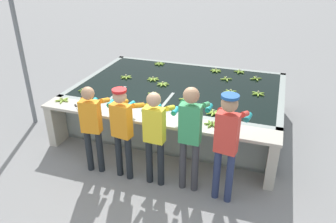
{
  "coord_description": "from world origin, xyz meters",
  "views": [
    {
      "loc": [
        1.84,
        -4.41,
        3.46
      ],
      "look_at": [
        0.0,
        1.03,
        0.61
      ],
      "focal_mm": 35.0,
      "sensor_mm": 36.0,
      "label": 1
    }
  ],
  "objects": [
    {
      "name": "banana_bunch_floating_8",
      "position": [
        -0.34,
        1.12,
        0.89
      ],
      "size": [
        0.28,
        0.26,
        0.08
      ],
      "color": "#8CB738",
      "rests_on": "wash_tank"
    },
    {
      "name": "banana_bunch_floating_3",
      "position": [
        -1.27,
        1.85,
        0.89
      ],
      "size": [
        0.28,
        0.26,
        0.08
      ],
      "color": "#8CB738",
      "rests_on": "wash_tank"
    },
    {
      "name": "banana_bunch_floating_5",
      "position": [
        -0.89,
        2.99,
        0.89
      ],
      "size": [
        0.28,
        0.28,
        0.08
      ],
      "color": "#7FAD33",
      "rests_on": "wash_tank"
    },
    {
      "name": "worker_1",
      "position": [
        -0.29,
        -0.34,
        0.96
      ],
      "size": [
        0.48,
        0.74,
        1.6
      ],
      "color": "#1E2328",
      "rests_on": "ground"
    },
    {
      "name": "banana_bunch_floating_7",
      "position": [
        0.55,
        2.93,
        0.89
      ],
      "size": [
        0.28,
        0.27,
        0.08
      ],
      "color": "#8CB738",
      "rests_on": "wash_tank"
    },
    {
      "name": "banana_bunch_floating_13",
      "position": [
        1.1,
        3.03,
        0.89
      ],
      "size": [
        0.27,
        0.28,
        0.08
      ],
      "color": "#7FAD33",
      "rests_on": "wash_tank"
    },
    {
      "name": "banana_bunch_floating_10",
      "position": [
        1.5,
        2.68,
        0.89
      ],
      "size": [
        0.27,
        0.27,
        0.08
      ],
      "color": "#7FAD33",
      "rests_on": "wash_tank"
    },
    {
      "name": "knife_0",
      "position": [
        -1.47,
        0.15,
        0.89
      ],
      "size": [
        0.28,
        0.26,
        0.02
      ],
      "color": "silver",
      "rests_on": "work_ledge"
    },
    {
      "name": "banana_bunch_floating_2",
      "position": [
        -1.73,
        0.88,
        0.89
      ],
      "size": [
        0.28,
        0.28,
        0.08
      ],
      "color": "#7FAD33",
      "rests_on": "wash_tank"
    },
    {
      "name": "banana_bunch_ledge_0",
      "position": [
        -1.88,
        0.31,
        0.9
      ],
      "size": [
        0.26,
        0.28,
        0.08
      ],
      "color": "#93BC3D",
      "rests_on": "work_ledge"
    },
    {
      "name": "banana_bunch_floating_12",
      "position": [
        1.09,
        1.74,
        0.89
      ],
      "size": [
        0.28,
        0.27,
        0.08
      ],
      "color": "#93BC3D",
      "rests_on": "wash_tank"
    },
    {
      "name": "work_ledge",
      "position": [
        0.0,
        0.23,
        0.62
      ],
      "size": [
        4.27,
        0.45,
        0.88
      ],
      "color": "#B7B2A3",
      "rests_on": "ground"
    },
    {
      "name": "banana_bunch_floating_0",
      "position": [
        1.62,
        1.84,
        0.89
      ],
      "size": [
        0.27,
        0.28,
        0.08
      ],
      "color": "#7FAD33",
      "rests_on": "wash_tank"
    },
    {
      "name": "worker_0",
      "position": [
        -0.85,
        -0.34,
        0.93
      ],
      "size": [
        0.46,
        0.72,
        1.56
      ],
      "color": "#1E2328",
      "rests_on": "ground"
    },
    {
      "name": "banana_bunch_floating_4",
      "position": [
        0.33,
        1.12,
        0.89
      ],
      "size": [
        0.28,
        0.28,
        0.08
      ],
      "color": "#7FAD33",
      "rests_on": "wash_tank"
    },
    {
      "name": "banana_bunch_floating_1",
      "position": [
        -0.65,
        1.92,
        0.89
      ],
      "size": [
        0.28,
        0.28,
        0.08
      ],
      "color": "#8CB738",
      "rests_on": "wash_tank"
    },
    {
      "name": "wash_tank",
      "position": [
        0.0,
        1.86,
        0.43
      ],
      "size": [
        4.27,
        2.85,
        0.88
      ],
      "color": "gray",
      "rests_on": "ground"
    },
    {
      "name": "banana_bunch_ledge_1",
      "position": [
        1.02,
        0.29,
        0.9
      ],
      "size": [
        0.28,
        0.28,
        0.08
      ],
      "color": "#75A333",
      "rests_on": "work_ledge"
    },
    {
      "name": "worker_4",
      "position": [
        1.36,
        -0.38,
        1.07
      ],
      "size": [
        0.47,
        0.75,
        1.75
      ],
      "color": "navy",
      "rests_on": "ground"
    },
    {
      "name": "banana_bunch_floating_9",
      "position": [
        0.95,
        0.71,
        0.89
      ],
      "size": [
        0.28,
        0.28,
        0.08
      ],
      "color": "#93BC3D",
      "rests_on": "wash_tank"
    },
    {
      "name": "worker_2",
      "position": [
        0.26,
        -0.33,
        0.96
      ],
      "size": [
        0.42,
        0.72,
        1.61
      ],
      "color": "#1E2328",
      "rests_on": "ground"
    },
    {
      "name": "banana_bunch_ledge_2",
      "position": [
        -0.06,
        0.24,
        0.9
      ],
      "size": [
        0.28,
        0.28,
        0.08
      ],
      "color": "#7FAD33",
      "rests_on": "work_ledge"
    },
    {
      "name": "banana_bunch_floating_6",
      "position": [
        0.88,
        2.45,
        0.89
      ],
      "size": [
        0.27,
        0.27,
        0.08
      ],
      "color": "#8CB738",
      "rests_on": "wash_tank"
    },
    {
      "name": "banana_bunch_floating_11",
      "position": [
        -0.35,
        1.71,
        0.89
      ],
      "size": [
        0.28,
        0.27,
        0.08
      ],
      "color": "#8CB738",
      "rests_on": "wash_tank"
    },
    {
      "name": "support_post_left",
      "position": [
        -3.04,
        0.75,
        1.6
      ],
      "size": [
        0.09,
        0.09,
        3.2
      ],
      "color": "slate",
      "rests_on": "ground"
    },
    {
      "name": "ground_plane",
      "position": [
        0.0,
        0.0,
        0.0
      ],
      "size": [
        80.0,
        80.0,
        0.0
      ],
      "primitive_type": "plane",
      "color": "gray",
      "rests_on": "ground"
    },
    {
      "name": "worker_3",
      "position": [
        0.8,
        -0.3,
        1.06
      ],
      "size": [
        0.41,
        0.72,
        1.75
      ],
      "color": "#38383D",
      "rests_on": "ground"
    }
  ]
}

